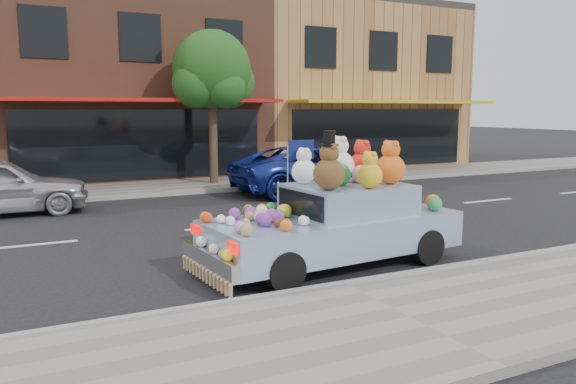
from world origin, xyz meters
TOP-DOWN VIEW (x-y plane):
  - ground at (0.00, 0.00)m, footprint 120.00×120.00m
  - near_sidewalk at (0.00, -6.50)m, footprint 60.00×3.00m
  - far_sidewalk at (0.00, 6.50)m, footprint 60.00×3.00m
  - near_kerb at (0.00, -5.00)m, footprint 60.00×0.12m
  - far_kerb at (0.00, 5.00)m, footprint 60.00×0.12m
  - storefront_mid at (0.00, 11.97)m, footprint 10.00×9.80m
  - storefront_right at (10.00, 11.97)m, footprint 10.00×9.80m
  - street_tree at (2.03, 6.55)m, footprint 3.00×2.70m
  - car_blue at (4.39, 3.75)m, footprint 5.43×2.68m
  - art_car at (0.60, -3.78)m, footprint 4.61×2.10m

SIDE VIEW (x-z plane):
  - ground at x=0.00m, z-range 0.00..0.00m
  - near_sidewalk at x=0.00m, z-range 0.00..0.12m
  - far_sidewalk at x=0.00m, z-range 0.00..0.12m
  - near_kerb at x=0.00m, z-range 0.00..0.13m
  - far_kerb at x=0.00m, z-range 0.00..0.13m
  - car_blue at x=4.39m, z-range 0.00..1.48m
  - art_car at x=0.60m, z-range -0.33..1.94m
  - storefront_mid at x=0.00m, z-range -0.01..7.29m
  - storefront_right at x=10.00m, z-range -0.01..7.29m
  - street_tree at x=2.03m, z-range 1.08..6.30m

